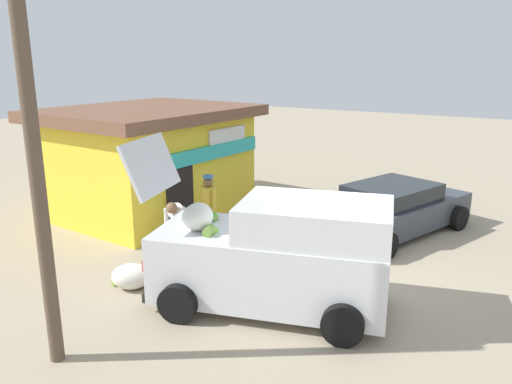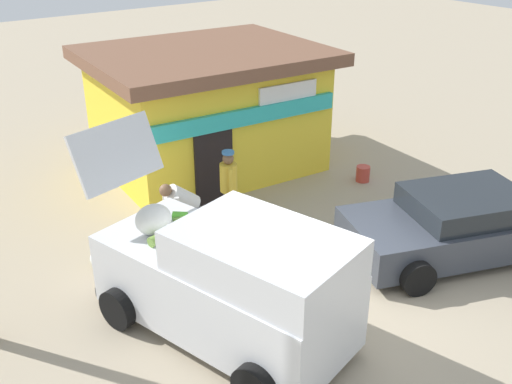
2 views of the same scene
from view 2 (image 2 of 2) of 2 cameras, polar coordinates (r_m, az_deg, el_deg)
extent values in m
plane|color=tan|center=(10.04, 7.70, -10.29)|extent=(60.00, 60.00, 0.00)
cube|color=yellow|center=(14.51, -4.73, 7.34)|extent=(4.96, 4.02, 2.60)
cube|color=#2DB7B2|center=(12.75, -0.75, 7.27)|extent=(4.48, 0.42, 0.36)
cube|color=black|center=(12.67, -4.08, 3.11)|extent=(0.90, 0.12, 2.00)
cube|color=white|center=(13.24, 3.09, 9.11)|extent=(1.50, 0.16, 0.60)
cube|color=brown|center=(14.11, -4.95, 12.91)|extent=(5.60, 4.66, 0.29)
cube|color=silver|center=(8.92, -3.19, -9.26)|extent=(2.71, 4.23, 1.16)
cube|color=silver|center=(8.04, 0.68, -6.04)|extent=(2.24, 2.78, 0.59)
cube|color=black|center=(7.52, 7.82, -9.08)|extent=(1.42, 0.47, 0.45)
cube|color=silver|center=(9.54, -13.19, 3.65)|extent=(1.59, 0.82, 0.94)
ellipsoid|color=silver|center=(9.31, -9.76, -2.34)|extent=(0.48, 0.40, 0.40)
ellipsoid|color=silver|center=(9.15, -9.82, -2.61)|extent=(0.57, 0.48, 0.48)
cylinder|color=olive|center=(8.92, -9.56, -4.56)|extent=(0.25, 0.20, 0.16)
cylinder|color=#69B535|center=(9.04, -8.82, -4.24)|extent=(0.19, 0.24, 0.12)
cylinder|color=#5F8F37|center=(9.49, -7.21, -2.62)|extent=(0.24, 0.14, 0.10)
cylinder|color=green|center=(9.55, -7.31, -2.29)|extent=(0.27, 0.26, 0.14)
cube|color=black|center=(10.41, -11.51, -7.43)|extent=(1.58, 0.52, 0.16)
cube|color=red|center=(9.79, -14.76, -6.27)|extent=(0.15, 0.10, 0.20)
cube|color=red|center=(10.50, -9.10, -3.35)|extent=(0.15, 0.10, 0.20)
cylinder|color=black|center=(9.15, 7.23, -11.78)|extent=(0.39, 0.69, 0.65)
cylinder|color=black|center=(9.48, -13.08, -10.84)|extent=(0.39, 0.69, 0.65)
cylinder|color=black|center=(10.48, -5.33, -6.30)|extent=(0.39, 0.69, 0.65)
cube|color=#383D47|center=(11.66, 19.26, -3.28)|extent=(4.74, 3.17, 0.65)
cube|color=#1E2328|center=(11.42, 19.64, -0.97)|extent=(2.52, 2.20, 0.40)
cylinder|color=black|center=(11.74, 10.47, -3.01)|extent=(0.64, 0.41, 0.61)
cylinder|color=black|center=(10.31, 15.25, -7.98)|extent=(0.64, 0.41, 0.61)
cylinder|color=black|center=(13.27, 22.10, -1.06)|extent=(0.64, 0.41, 0.61)
cylinder|color=#726047|center=(12.04, -2.74, -1.26)|extent=(0.15, 0.15, 0.81)
cylinder|color=#726047|center=(11.74, -2.43, -2.00)|extent=(0.15, 0.15, 0.81)
cylinder|color=gold|center=(11.59, -2.65, 1.41)|extent=(0.44, 0.44, 0.57)
sphere|color=brown|center=(11.43, -2.69, 3.21)|extent=(0.22, 0.22, 0.22)
cylinder|color=#3872B2|center=(11.38, -2.71, 3.82)|extent=(0.24, 0.24, 0.05)
cylinder|color=gold|center=(11.80, -2.88, 1.94)|extent=(0.09, 0.09, 0.54)
cylinder|color=gold|center=(11.37, -2.42, 0.99)|extent=(0.09, 0.09, 0.54)
cylinder|color=#4C4C51|center=(11.22, -5.43, -3.40)|extent=(0.15, 0.15, 0.85)
cylinder|color=#4C4C51|center=(11.49, -6.28, -2.71)|extent=(0.15, 0.15, 0.85)
cylinder|color=silver|center=(10.98, -7.07, -0.61)|extent=(0.69, 0.36, 0.64)
sphere|color=brown|center=(10.74, -8.68, 0.17)|extent=(0.23, 0.23, 0.23)
cylinder|color=silver|center=(10.74, -7.55, -1.87)|extent=(0.09, 0.09, 0.57)
cylinder|color=silver|center=(11.12, -8.70, -0.92)|extent=(0.09, 0.09, 0.57)
ellipsoid|color=silver|center=(10.88, -13.86, -6.24)|extent=(0.87, 0.92, 0.48)
cylinder|color=#6CA730|center=(11.26, -14.36, -6.25)|extent=(0.32, 0.16, 0.11)
cylinder|color=#61B543|center=(11.11, -13.20, -6.52)|extent=(0.34, 0.20, 0.13)
cylinder|color=#619C40|center=(10.89, -12.01, -7.11)|extent=(0.27, 0.31, 0.13)
cylinder|color=#729C41|center=(11.31, -13.47, -5.98)|extent=(0.16, 0.30, 0.11)
cylinder|color=#BF3F33|center=(14.20, 10.22, 1.74)|extent=(0.32, 0.32, 0.37)
camera|label=1|loc=(4.22, -79.19, -20.73)|focal=35.45mm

